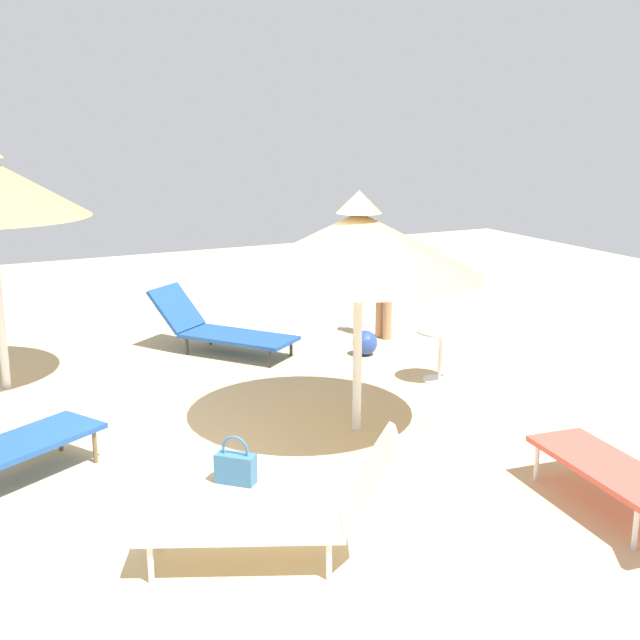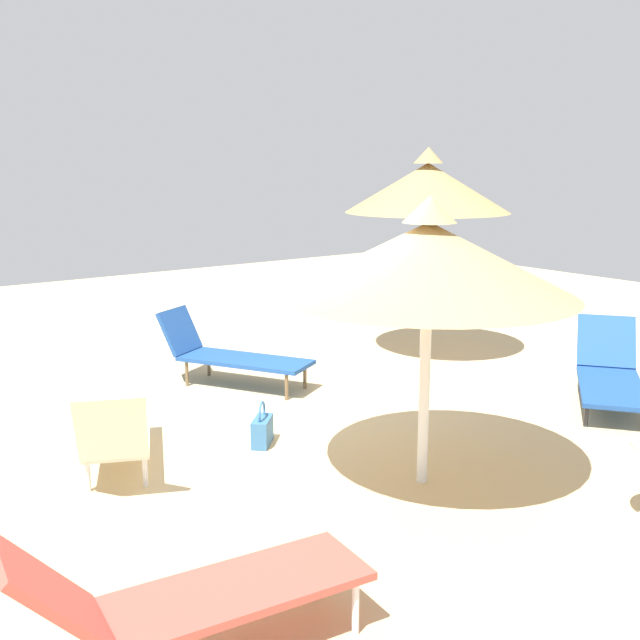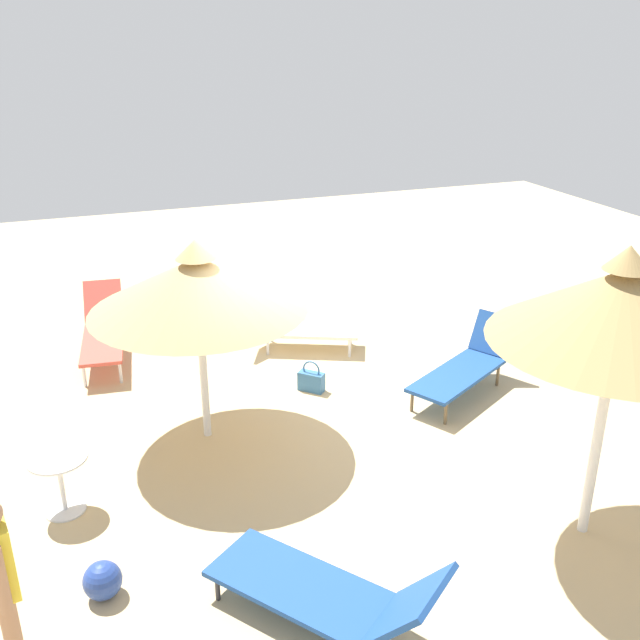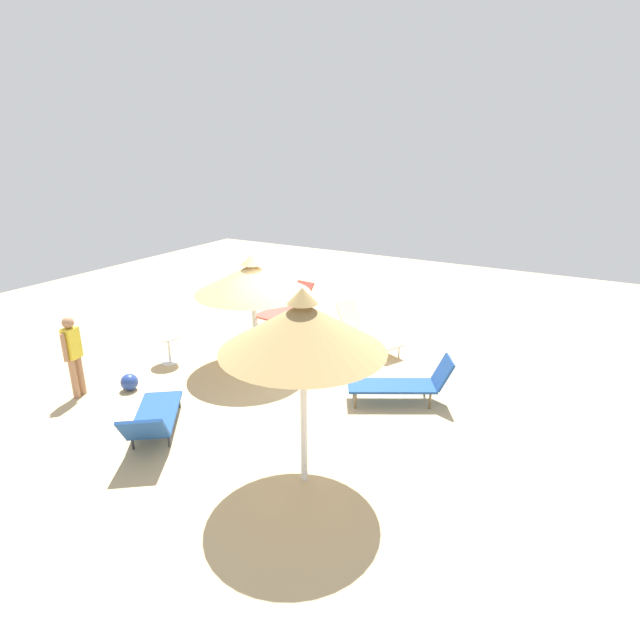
{
  "view_description": "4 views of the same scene",
  "coord_description": "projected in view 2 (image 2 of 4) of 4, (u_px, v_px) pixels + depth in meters",
  "views": [
    {
      "loc": [
        6.95,
        -2.71,
        3.23
      ],
      "look_at": [
        0.47,
        0.49,
        1.41
      ],
      "focal_mm": 46.25,
      "sensor_mm": 36.0,
      "label": 1
    },
    {
      "loc": [
        4.29,
        5.67,
        2.77
      ],
      "look_at": [
        -0.16,
        -0.29,
        1.2
      ],
      "focal_mm": 42.48,
      "sensor_mm": 36.0,
      "label": 2
    },
    {
      "loc": [
        -7.7,
        2.53,
        4.62
      ],
      "look_at": [
        -0.11,
        -0.27,
        1.31
      ],
      "focal_mm": 39.66,
      "sensor_mm": 36.0,
      "label": 3
    },
    {
      "loc": [
        -8.6,
        -5.22,
        4.71
      ],
      "look_at": [
        0.61,
        -0.02,
        1.01
      ],
      "focal_mm": 28.38,
      "sensor_mm": 36.0,
      "label": 4
    }
  ],
  "objects": [
    {
      "name": "ground",
      "position": [
        325.0,
        449.0,
        7.54
      ],
      "size": [
        24.0,
        24.0,
        0.1
      ],
      "primitive_type": "cube",
      "color": "tan"
    },
    {
      "name": "parasol_umbrella_near_left",
      "position": [
        428.0,
        188.0,
        10.43
      ],
      "size": [
        2.29,
        2.29,
        2.95
      ],
      "color": "white",
      "rests_on": "ground"
    },
    {
      "name": "parasol_umbrella_back",
      "position": [
        428.0,
        259.0,
        6.26
      ],
      "size": [
        2.51,
        2.51,
        2.49
      ],
      "color": "white",
      "rests_on": "ground"
    },
    {
      "name": "lounge_chair_center",
      "position": [
        187.0,
        591.0,
        4.17
      ],
      "size": [
        2.09,
        0.81,
        0.93
      ],
      "color": "#CC4C3F",
      "rests_on": "ground"
    },
    {
      "name": "lounge_chair_near_right",
      "position": [
        117.0,
        429.0,
        6.74
      ],
      "size": [
        1.3,
        1.96,
        0.99
      ],
      "color": "silver",
      "rests_on": "ground"
    },
    {
      "name": "lounge_chair_far_right",
      "position": [
        610.0,
        372.0,
        8.8
      ],
      "size": [
        2.06,
        1.79,
        0.85
      ],
      "color": "#1E478C",
      "rests_on": "ground"
    },
    {
      "name": "lounge_chair_edge",
      "position": [
        228.0,
        353.0,
        9.45
      ],
      "size": [
        1.47,
        1.98,
        0.91
      ],
      "color": "#1E478C",
      "rests_on": "ground"
    },
    {
      "name": "handbag",
      "position": [
        262.0,
        430.0,
        7.5
      ],
      "size": [
        0.36,
        0.37,
        0.45
      ],
      "color": "#336699",
      "rests_on": "ground"
    }
  ]
}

